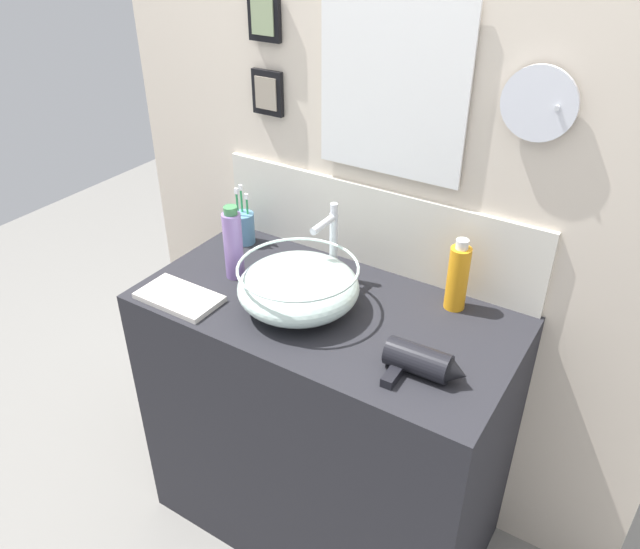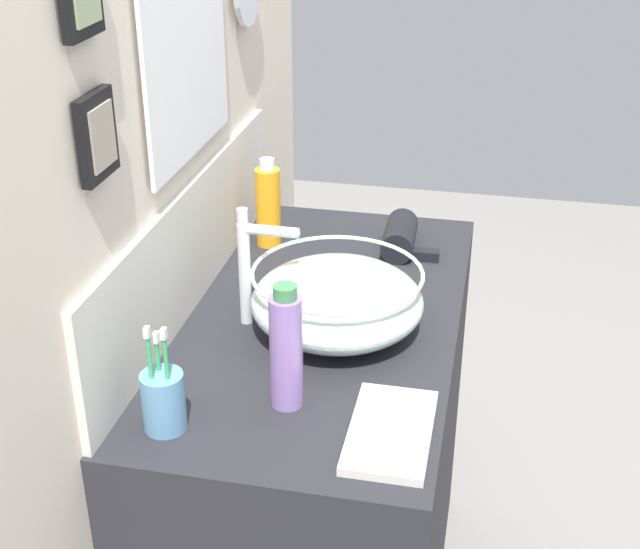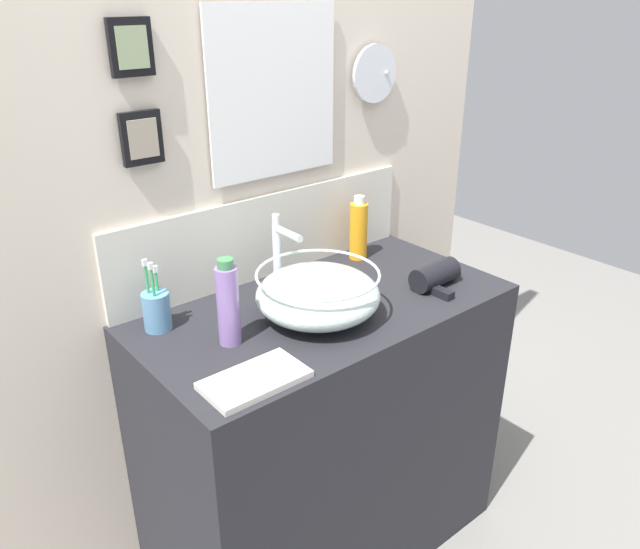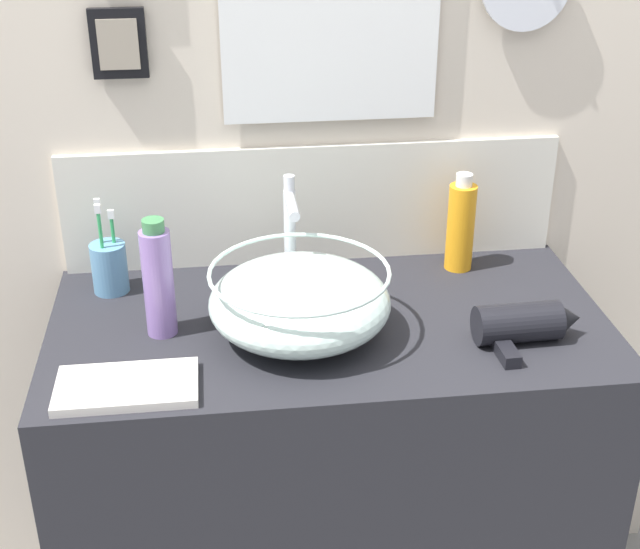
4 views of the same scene
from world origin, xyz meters
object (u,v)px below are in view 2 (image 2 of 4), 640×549
object	(u,v)px
lotion_bottle	(268,206)
hand_towel	(390,431)
glass_bowl_sink	(337,300)
hair_drier	(402,234)
faucet	(251,259)
toothbrush_cup	(163,400)
soap_dispenser	(286,349)

from	to	relation	value
lotion_bottle	hand_towel	xyz separation A→B (m)	(-0.67, -0.38, -0.09)
glass_bowl_sink	hair_drier	distance (m)	0.42
faucet	toothbrush_cup	size ratio (longest dim) A/B	1.24
soap_dispenser	hand_towel	size ratio (longest dim) A/B	0.97
soap_dispenser	lotion_bottle	bearing A→B (deg)	17.65
glass_bowl_sink	faucet	bearing A→B (deg)	90.00
faucet	soap_dispenser	bearing A→B (deg)	-152.48
hair_drier	toothbrush_cup	xyz separation A→B (m)	(-0.77, 0.29, 0.02)
hair_drier	lotion_bottle	bearing A→B (deg)	97.82
glass_bowl_sink	faucet	world-z (taller)	faucet
hair_drier	soap_dispenser	distance (m)	0.68
toothbrush_cup	soap_dispenser	xyz separation A→B (m)	(0.11, -0.18, 0.05)
toothbrush_cup	soap_dispenser	bearing A→B (deg)	-59.04
glass_bowl_sink	hair_drier	bearing A→B (deg)	-10.36
lotion_bottle	soap_dispenser	bearing A→B (deg)	-162.35
toothbrush_cup	lotion_bottle	bearing A→B (deg)	1.28
hair_drier	hand_towel	xyz separation A→B (m)	(-0.72, -0.08, -0.03)
faucet	hand_towel	world-z (taller)	faucet
soap_dispenser	hand_towel	xyz separation A→B (m)	(-0.05, -0.19, -0.10)
glass_bowl_sink	hair_drier	world-z (taller)	glass_bowl_sink
faucet	soap_dispenser	distance (m)	0.29
hand_towel	hair_drier	bearing A→B (deg)	6.00
glass_bowl_sink	toothbrush_cup	bearing A→B (deg)	148.99
faucet	hand_towel	size ratio (longest dim) A/B	1.03
faucet	lotion_bottle	size ratio (longest dim) A/B	1.15
glass_bowl_sink	lotion_bottle	size ratio (longest dim) A/B	1.58
glass_bowl_sink	toothbrush_cup	distance (m)	0.42
hair_drier	toothbrush_cup	size ratio (longest dim) A/B	1.02
faucet	hair_drier	xyz separation A→B (m)	(0.41, -0.25, -0.11)
hair_drier	glass_bowl_sink	bearing A→B (deg)	169.64
faucet	hair_drier	world-z (taller)	faucet
faucet	soap_dispenser	size ratio (longest dim) A/B	1.07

